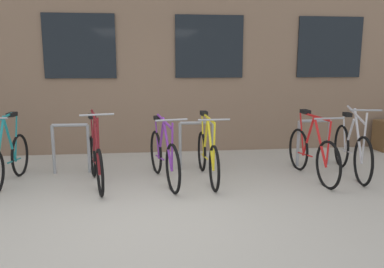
{
  "coord_description": "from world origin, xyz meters",
  "views": [
    {
      "loc": [
        0.03,
        -4.2,
        1.73
      ],
      "look_at": [
        0.69,
        1.6,
        0.65
      ],
      "focal_mm": 35.92,
      "sensor_mm": 36.0,
      "label": 1
    }
  ],
  "objects_px": {
    "bicycle_red": "(312,153)",
    "bicycle_purple": "(164,156)",
    "bicycle_yellow": "(207,155)",
    "bicycle_silver": "(352,150)",
    "bicycle_teal": "(7,159)",
    "bicycle_maroon": "(96,159)"
  },
  "relations": [
    {
      "from": "bicycle_maroon",
      "to": "bicycle_purple",
      "type": "height_order",
      "value": "bicycle_maroon"
    },
    {
      "from": "bicycle_purple",
      "to": "bicycle_silver",
      "type": "relative_size",
      "value": 0.98
    },
    {
      "from": "bicycle_silver",
      "to": "bicycle_purple",
      "type": "bearing_deg",
      "value": -179.36
    },
    {
      "from": "bicycle_teal",
      "to": "bicycle_silver",
      "type": "xyz_separation_m",
      "value": [
        5.17,
        -0.08,
        0.02
      ]
    },
    {
      "from": "bicycle_purple",
      "to": "bicycle_red",
      "type": "bearing_deg",
      "value": -1.61
    },
    {
      "from": "bicycle_maroon",
      "to": "bicycle_purple",
      "type": "distance_m",
      "value": 0.97
    },
    {
      "from": "bicycle_maroon",
      "to": "bicycle_purple",
      "type": "relative_size",
      "value": 0.94
    },
    {
      "from": "bicycle_red",
      "to": "bicycle_yellow",
      "type": "height_order",
      "value": "bicycle_red"
    },
    {
      "from": "bicycle_yellow",
      "to": "bicycle_red",
      "type": "bearing_deg",
      "value": -3.88
    },
    {
      "from": "bicycle_teal",
      "to": "bicycle_yellow",
      "type": "height_order",
      "value": "bicycle_teal"
    },
    {
      "from": "bicycle_red",
      "to": "bicycle_teal",
      "type": "bearing_deg",
      "value": 177.74
    },
    {
      "from": "bicycle_red",
      "to": "bicycle_silver",
      "type": "distance_m",
      "value": 0.69
    },
    {
      "from": "bicycle_red",
      "to": "bicycle_yellow",
      "type": "relative_size",
      "value": 0.99
    },
    {
      "from": "bicycle_teal",
      "to": "bicycle_yellow",
      "type": "bearing_deg",
      "value": -1.36
    },
    {
      "from": "bicycle_maroon",
      "to": "bicycle_silver",
      "type": "relative_size",
      "value": 0.92
    },
    {
      "from": "bicycle_red",
      "to": "bicycle_purple",
      "type": "distance_m",
      "value": 2.25
    },
    {
      "from": "bicycle_red",
      "to": "bicycle_silver",
      "type": "xyz_separation_m",
      "value": [
        0.68,
        0.1,
        0.01
      ]
    },
    {
      "from": "bicycle_purple",
      "to": "bicycle_silver",
      "type": "bearing_deg",
      "value": 0.64
    },
    {
      "from": "bicycle_maroon",
      "to": "bicycle_yellow",
      "type": "bearing_deg",
      "value": 2.92
    },
    {
      "from": "bicycle_red",
      "to": "bicycle_yellow",
      "type": "bearing_deg",
      "value": 176.12
    },
    {
      "from": "bicycle_maroon",
      "to": "bicycle_yellow",
      "type": "relative_size",
      "value": 0.93
    },
    {
      "from": "bicycle_red",
      "to": "bicycle_purple",
      "type": "xyz_separation_m",
      "value": [
        -2.25,
        0.06,
        -0.0
      ]
    }
  ]
}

